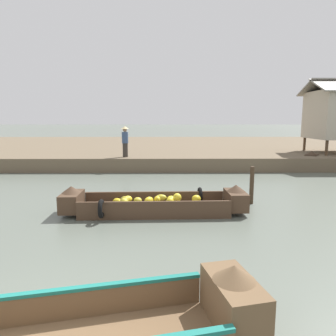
{
  "coord_description": "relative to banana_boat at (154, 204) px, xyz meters",
  "views": [
    {
      "loc": [
        1.64,
        -3.17,
        2.78
      ],
      "look_at": [
        1.73,
        7.06,
        1.15
      ],
      "focal_mm": 32.94,
      "sensor_mm": 36.0,
      "label": 1
    }
  ],
  "objects": [
    {
      "name": "banana_boat",
      "position": [
        0.0,
        0.0,
        0.0
      ],
      "size": [
        5.44,
        2.0,
        0.85
      ],
      "color": "#473323",
      "rests_on": "ground"
    },
    {
      "name": "mooring_post",
      "position": [
        3.18,
        1.02,
        0.33
      ],
      "size": [
        0.14,
        0.14,
        1.24
      ],
      "primitive_type": "cylinder",
      "color": "#423323",
      "rests_on": "ground"
    },
    {
      "name": "vendor_person",
      "position": [
        -1.84,
        7.8,
        1.38
      ],
      "size": [
        0.44,
        0.44,
        1.66
      ],
      "color": "#332D28",
      "rests_on": "riverbank_strip"
    },
    {
      "name": "ground_plane",
      "position": [
        -1.31,
        4.28,
        -0.29
      ],
      "size": [
        300.0,
        300.0,
        0.0
      ],
      "primitive_type": "plane",
      "color": "#596056"
    },
    {
      "name": "riverbank_strip",
      "position": [
        -1.31,
        16.97,
        0.08
      ],
      "size": [
        160.0,
        20.0,
        0.74
      ],
      "primitive_type": "cube",
      "color": "brown",
      "rests_on": "ground"
    }
  ]
}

